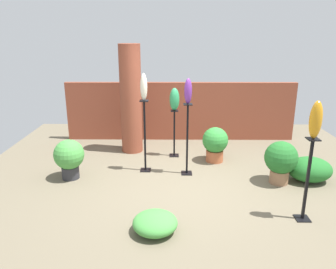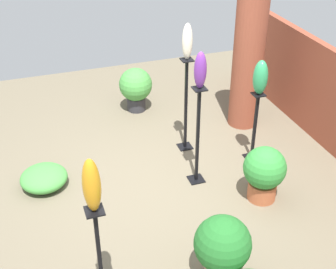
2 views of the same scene
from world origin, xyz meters
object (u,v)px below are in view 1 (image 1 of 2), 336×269
(art_vase_ivory, at_px, (144,87))
(potted_plant_near_pillar, at_px, (215,143))
(pedestal_jade, at_px, (174,136))
(pedestal_ivory, at_px, (145,139))
(potted_plant_mid_right, at_px, (69,157))
(art_vase_violet, at_px, (188,91))
(brick_pillar, at_px, (131,100))
(art_vase_amber, at_px, (316,120))
(pedestal_violet, at_px, (187,142))
(art_vase_jade, at_px, (174,99))
(pedestal_amber, at_px, (307,184))
(potted_plant_back_center, at_px, (281,160))

(art_vase_ivory, relative_size, potted_plant_near_pillar, 0.68)
(pedestal_jade, xyz_separation_m, art_vase_ivory, (-0.57, -0.80, 1.17))
(pedestal_ivory, bearing_deg, potted_plant_mid_right, -164.95)
(pedestal_jade, relative_size, art_vase_violet, 2.22)
(brick_pillar, distance_m, art_vase_amber, 3.99)
(brick_pillar, bearing_deg, art_vase_ivory, -71.35)
(pedestal_violet, bearing_deg, art_vase_violet, 0.00)
(pedestal_ivory, bearing_deg, art_vase_amber, -35.87)
(brick_pillar, distance_m, art_vase_jade, 1.00)
(brick_pillar, xyz_separation_m, art_vase_ivory, (0.38, -1.13, 0.46))
(pedestal_jade, bearing_deg, art_vase_amber, -54.20)
(art_vase_jade, distance_m, art_vase_violet, 1.03)
(art_vase_jade, distance_m, art_vase_ivory, 1.05)
(pedestal_ivory, xyz_separation_m, art_vase_violet, (0.80, -0.14, 0.94))
(pedestal_amber, relative_size, pedestal_ivory, 0.88)
(potted_plant_mid_right, bearing_deg, potted_plant_near_pillar, 17.35)
(art_vase_ivory, height_order, art_vase_violet, art_vase_ivory)
(pedestal_ivory, height_order, potted_plant_mid_right, pedestal_ivory)
(pedestal_amber, height_order, art_vase_jade, art_vase_jade)
(art_vase_ivory, bearing_deg, pedestal_violet, -10.11)
(art_vase_violet, bearing_deg, pedestal_ivory, 169.89)
(potted_plant_back_center, bearing_deg, potted_plant_near_pillar, 134.74)
(pedestal_ivory, height_order, art_vase_amber, art_vase_amber)
(art_vase_jade, bearing_deg, art_vase_ivory, -125.19)
(art_vase_amber, distance_m, potted_plant_mid_right, 4.12)
(pedestal_jade, bearing_deg, pedestal_ivory, -125.19)
(pedestal_jade, height_order, potted_plant_mid_right, pedestal_jade)
(art_vase_jade, bearing_deg, art_vase_violet, -76.30)
(potted_plant_back_center, bearing_deg, art_vase_violet, 166.62)
(brick_pillar, height_order, art_vase_violet, brick_pillar)
(potted_plant_mid_right, bearing_deg, art_vase_jade, 31.28)
(pedestal_ivory, bearing_deg, pedestal_violet, -10.11)
(art_vase_ivory, bearing_deg, art_vase_jade, 54.81)
(pedestal_ivory, xyz_separation_m, art_vase_ivory, (0.00, 0.00, 0.99))
(brick_pillar, xyz_separation_m, art_vase_violet, (1.18, -1.27, 0.40))
(pedestal_jade, relative_size, pedestal_violet, 0.75)
(pedestal_ivory, height_order, pedestal_violet, pedestal_ivory)
(art_vase_ivory, xyz_separation_m, potted_plant_near_pillar, (1.41, 0.50, -1.23))
(pedestal_ivory, xyz_separation_m, art_vase_amber, (2.39, -1.73, 0.84))
(pedestal_ivory, bearing_deg, pedestal_jade, 54.81)
(brick_pillar, relative_size, pedestal_amber, 1.93)
(brick_pillar, bearing_deg, potted_plant_mid_right, -123.14)
(art_vase_jade, xyz_separation_m, potted_plant_back_center, (1.86, -1.33, -0.81))
(pedestal_violet, bearing_deg, potted_plant_near_pillar, 46.37)
(pedestal_jade, xyz_separation_m, art_vase_violet, (0.23, -0.94, 1.12))
(pedestal_amber, relative_size, art_vase_ivory, 2.47)
(potted_plant_back_center, bearing_deg, brick_pillar, 149.43)
(pedestal_violet, xyz_separation_m, art_vase_ivory, (-0.80, 0.14, 1.01))
(art_vase_amber, distance_m, art_vase_jade, 3.13)
(potted_plant_mid_right, bearing_deg, art_vase_violet, 5.90)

